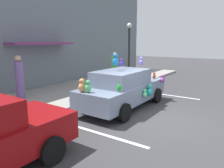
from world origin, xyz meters
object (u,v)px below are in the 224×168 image
at_px(plush_covered_car, 124,88).
at_px(teddy_bear_on_sidewalk, 110,81).
at_px(pedestrian_by_lamp, 20,79).
at_px(street_lamp_post, 129,47).
at_px(pedestrian_near_shopfront, 115,69).

xyz_separation_m(plush_covered_car, teddy_bear_on_sidewalk, (2.54, 2.42, -0.37)).
distance_m(teddy_bear_on_sidewalk, pedestrian_by_lamp, 4.81).
distance_m(street_lamp_post, pedestrian_by_lamp, 6.28).
height_order(plush_covered_car, pedestrian_near_shopfront, plush_covered_car).
height_order(plush_covered_car, street_lamp_post, street_lamp_post).
relative_size(teddy_bear_on_sidewalk, street_lamp_post, 0.18).
xyz_separation_m(pedestrian_near_shopfront, pedestrian_by_lamp, (-5.57, 1.27, 0.05)).
bearing_deg(plush_covered_car, street_lamp_post, 27.27).
distance_m(teddy_bear_on_sidewalk, street_lamp_post, 2.36).
bearing_deg(street_lamp_post, teddy_bear_on_sidewalk, 161.65).
distance_m(teddy_bear_on_sidewalk, pedestrian_near_shopfront, 1.33).
xyz_separation_m(plush_covered_car, street_lamp_post, (3.85, 1.98, 1.55)).
xyz_separation_m(plush_covered_car, pedestrian_near_shopfront, (3.66, 2.86, 0.20)).
relative_size(plush_covered_car, pedestrian_near_shopfront, 2.42).
bearing_deg(plush_covered_car, teddy_bear_on_sidewalk, 43.58).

